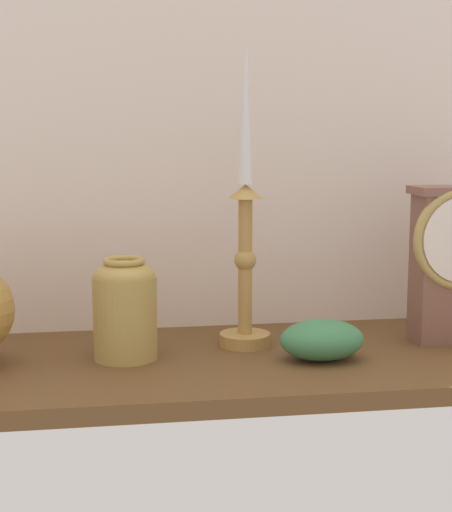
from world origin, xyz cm
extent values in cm
cube|color=brown|center=(0.00, 0.00, -1.20)|extent=(100.00, 36.00, 2.40)
cube|color=silver|center=(0.00, 18.50, 32.50)|extent=(120.00, 2.00, 65.00)
cylinder|color=#B18542|center=(1.88, 5.03, 0.90)|extent=(7.35, 7.35, 1.80)
cylinder|color=#B18542|center=(1.88, 5.03, 11.59)|extent=(2.00, 2.00, 19.58)
sphere|color=#B18542|center=(1.88, 5.03, 12.57)|extent=(3.20, 3.20, 3.20)
cone|color=#B18542|center=(1.88, 5.03, 22.38)|extent=(4.90, 4.90, 2.00)
cone|color=silver|center=(1.88, 5.03, 33.75)|extent=(2.04, 2.04, 20.74)
cylinder|color=#AE8E46|center=(-15.42, 1.05, 5.72)|extent=(8.71, 8.71, 11.43)
ellipsoid|color=#AE8E46|center=(-15.42, 1.05, 11.43)|extent=(8.27, 8.27, 4.14)
torus|color=#AE8E46|center=(-15.42, 1.05, 13.50)|extent=(5.65, 5.65, 0.86)
ellipsoid|color=#407F4E|center=(10.85, -3.87, 2.76)|extent=(11.58, 8.11, 5.53)
camera|label=1|loc=(-18.78, -106.26, 30.88)|focal=56.44mm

